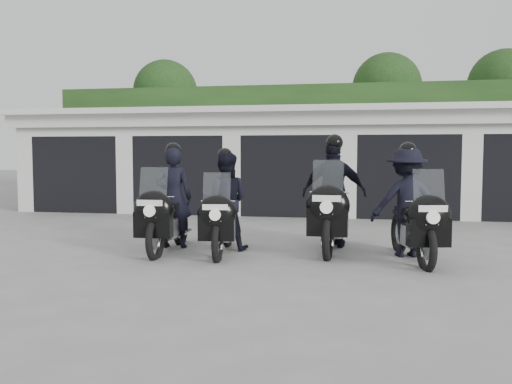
% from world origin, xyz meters
% --- Properties ---
extents(ground, '(80.00, 80.00, 0.00)m').
position_xyz_m(ground, '(0.00, 0.00, 0.00)').
color(ground, gray).
rests_on(ground, ground).
extents(garage_block, '(16.40, 6.80, 2.96)m').
position_xyz_m(garage_block, '(-0.00, 8.06, 1.42)').
color(garage_block, silver).
rests_on(garage_block, ground).
extents(background_vegetation, '(20.00, 3.90, 5.80)m').
position_xyz_m(background_vegetation, '(0.37, 12.92, 2.77)').
color(background_vegetation, '#193613').
rests_on(background_vegetation, ground).
extents(police_bike_a, '(0.73, 2.27, 1.97)m').
position_xyz_m(police_bike_a, '(-1.49, 0.14, 0.78)').
color(police_bike_a, black).
rests_on(police_bike_a, ground).
extents(police_bike_b, '(0.91, 2.15, 1.87)m').
position_xyz_m(police_bike_b, '(-0.50, 0.19, 0.79)').
color(police_bike_b, black).
rests_on(police_bike_b, ground).
extents(police_bike_c, '(1.19, 2.45, 2.13)m').
position_xyz_m(police_bike_c, '(1.37, 0.80, 0.90)').
color(police_bike_c, black).
rests_on(police_bike_c, ground).
extents(police_bike_d, '(1.27, 2.24, 1.97)m').
position_xyz_m(police_bike_d, '(2.64, 0.17, 0.84)').
color(police_bike_d, black).
rests_on(police_bike_d, ground).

